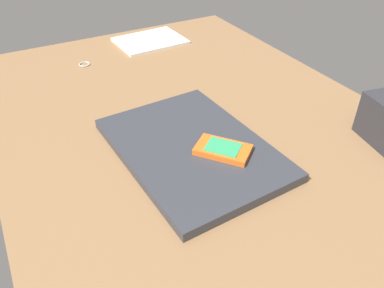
% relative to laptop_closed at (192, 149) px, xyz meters
% --- Properties ---
extents(desk_surface, '(1.20, 0.80, 0.03)m').
position_rel_laptop_closed_xyz_m(desk_surface, '(0.07, -0.06, -0.02)').
color(desk_surface, olive).
rests_on(desk_surface, ground).
extents(laptop_closed, '(0.37, 0.27, 0.02)m').
position_rel_laptop_closed_xyz_m(laptop_closed, '(0.00, 0.00, 0.00)').
color(laptop_closed, '#33353D').
rests_on(laptop_closed, desk_surface).
extents(cell_phone_on_laptop, '(0.11, 0.11, 0.01)m').
position_rel_laptop_closed_xyz_m(cell_phone_on_laptop, '(-0.05, -0.04, 0.02)').
color(cell_phone_on_laptop, orange).
rests_on(cell_phone_on_laptop, laptop_closed).
extents(notepad, '(0.16, 0.20, 0.01)m').
position_rel_laptop_closed_xyz_m(notepad, '(0.55, -0.15, -0.01)').
color(notepad, white).
rests_on(notepad, desk_surface).
extents(key_ring, '(0.03, 0.03, 0.00)m').
position_rel_laptop_closed_xyz_m(key_ring, '(0.48, 0.07, -0.01)').
color(key_ring, silver).
rests_on(key_ring, desk_surface).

